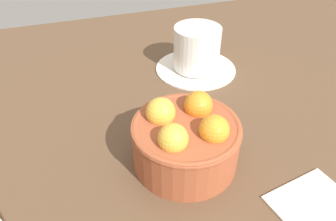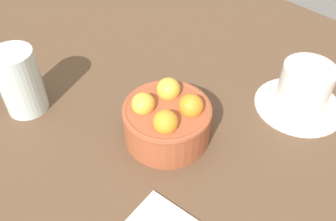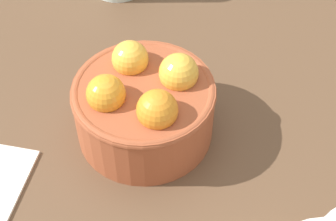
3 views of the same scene
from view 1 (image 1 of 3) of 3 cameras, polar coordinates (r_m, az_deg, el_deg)
ground_plane at (r=45.75cm, az=2.89°, el=-10.72°), size 136.99×109.61×4.41cm
terracotta_bowl at (r=41.35cm, az=3.15°, el=-4.98°), size 13.92×13.92×8.90cm
coffee_cup at (r=61.69cm, az=5.08°, el=10.30°), size 15.40×15.40×8.55cm
folded_napkin at (r=42.49cm, az=25.55°, el=-15.73°), size 10.97×11.05×0.60cm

